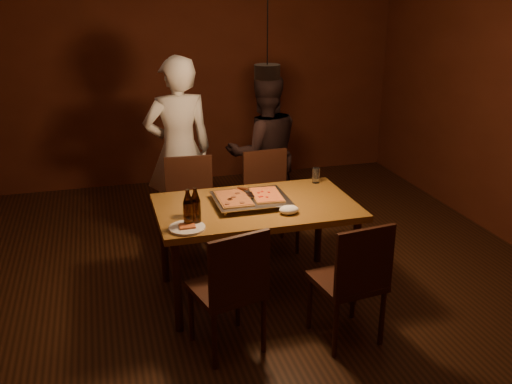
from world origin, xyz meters
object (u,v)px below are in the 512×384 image
object	(u,v)px
chair_far_right	(269,191)
pizza_tray	(251,201)
pendant_lamp	(267,70)
chair_far_left	(191,199)
beer_bottle_a	(188,208)
diner_white	(179,151)
chair_near_right	(354,273)
plate_slice	(187,228)
dining_table	(256,213)
chair_near_left	(232,281)
beer_bottle_b	(196,206)
diner_dark	(264,153)

from	to	relation	value
chair_far_right	pizza_tray	world-z (taller)	chair_far_right
chair_far_right	pendant_lamp	size ratio (longest dim) A/B	0.44
chair_far_left	chair_far_right	xyz separation A→B (m)	(0.72, 0.00, 0.00)
chair_far_left	beer_bottle_a	xyz separation A→B (m)	(-0.18, -1.07, 0.35)
chair_far_right	diner_white	distance (m)	0.91
chair_near_right	diner_white	xyz separation A→B (m)	(-0.83, 2.04, 0.33)
chair_far_right	beer_bottle_a	distance (m)	1.45
chair_far_right	plate_slice	size ratio (longest dim) A/B	1.95
diner_white	beer_bottle_a	bearing A→B (deg)	78.03
chair_near_right	pizza_tray	bearing A→B (deg)	111.36
chair_far_left	chair_far_right	size ratio (longest dim) A/B	1.00
dining_table	chair_near_right	xyz separation A→B (m)	(0.44, -0.84, -0.14)
dining_table	plate_slice	bearing A→B (deg)	-151.49
chair_near_left	diner_white	xyz separation A→B (m)	(-0.04, 1.93, 0.33)
beer_bottle_b	plate_slice	bearing A→B (deg)	-136.91
beer_bottle_a	chair_near_left	bearing A→B (deg)	-67.39
plate_slice	diner_dark	bearing A→B (deg)	57.01
chair_far_right	chair_near_right	size ratio (longest dim) A/B	1.00
beer_bottle_a	beer_bottle_b	world-z (taller)	beer_bottle_a
diner_white	pendant_lamp	size ratio (longest dim) A/B	1.58
dining_table	beer_bottle_b	world-z (taller)	beer_bottle_b
dining_table	pizza_tray	distance (m)	0.11
chair_far_right	plate_slice	bearing A→B (deg)	46.68
pendant_lamp	chair_near_left	bearing A→B (deg)	-123.17
chair_near_left	dining_table	bearing A→B (deg)	49.04
beer_bottle_a	pendant_lamp	size ratio (longest dim) A/B	0.24
beer_bottle_b	diner_dark	bearing A→B (deg)	57.83
diner_white	diner_dark	size ratio (longest dim) A/B	1.13
chair_far_left	beer_bottle_b	xyz separation A→B (m)	(-0.13, -1.05, 0.35)
pizza_tray	beer_bottle_b	xyz separation A→B (m)	(-0.47, -0.27, 0.11)
chair_far_right	pizza_tray	distance (m)	0.91
chair_near_left	plate_slice	xyz separation A→B (m)	(-0.21, 0.41, 0.22)
chair_near_right	pizza_tray	world-z (taller)	chair_near_right
plate_slice	chair_near_right	bearing A→B (deg)	-27.32
chair_near_left	pizza_tray	size ratio (longest dim) A/B	0.93
chair_near_left	beer_bottle_a	world-z (taller)	beer_bottle_a
chair_far_left	plate_slice	world-z (taller)	chair_far_left
chair_far_right	pendant_lamp	distance (m)	1.54
chair_near_right	diner_white	distance (m)	2.23
diner_white	chair_far_left	bearing A→B (deg)	88.19
chair_near_right	beer_bottle_b	xyz separation A→B (m)	(-0.94, 0.59, 0.35)
dining_table	beer_bottle_a	world-z (taller)	beer_bottle_a
chair_near_right	plate_slice	bearing A→B (deg)	145.59
chair_near_left	chair_near_right	bearing A→B (deg)	-22.34
chair_far_right	beer_bottle_b	xyz separation A→B (m)	(-0.85, -1.06, 0.35)
chair_far_right	beer_bottle_b	distance (m)	1.40
pizza_tray	beer_bottle_b	distance (m)	0.55
pizza_tray	beer_bottle_a	size ratio (longest dim) A/B	2.07
pizza_tray	pendant_lamp	xyz separation A→B (m)	(0.09, -0.11, 0.99)
chair_far_left	pizza_tray	xyz separation A→B (m)	(0.34, -0.78, 0.24)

